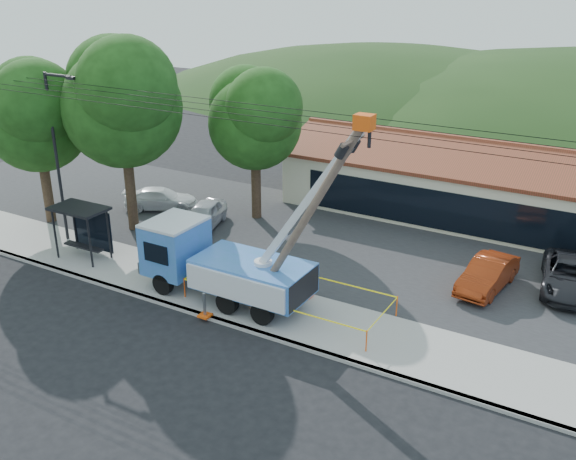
{
  "coord_description": "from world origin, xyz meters",
  "views": [
    {
      "loc": [
        12.34,
        -16.62,
        13.67
      ],
      "look_at": [
        -0.22,
        5.0,
        3.47
      ],
      "focal_mm": 40.0,
      "sensor_mm": 36.0,
      "label": 1
    }
  ],
  "objects_px": {
    "utility_truck": "(221,262)",
    "leaning_pole": "(307,216)",
    "car_silver": "(205,229)",
    "car_red": "(486,290)",
    "car_dark": "(567,292)",
    "car_white": "(162,210)",
    "bus_shelter": "(83,220)"
  },
  "relations": [
    {
      "from": "car_white",
      "to": "car_dark",
      "type": "height_order",
      "value": "car_dark"
    },
    {
      "from": "bus_shelter",
      "to": "car_white",
      "type": "bearing_deg",
      "value": 99.72
    },
    {
      "from": "leaning_pole",
      "to": "car_dark",
      "type": "height_order",
      "value": "leaning_pole"
    },
    {
      "from": "utility_truck",
      "to": "leaning_pole",
      "type": "distance_m",
      "value": 5.36
    },
    {
      "from": "utility_truck",
      "to": "bus_shelter",
      "type": "bearing_deg",
      "value": 179.53
    },
    {
      "from": "leaning_pole",
      "to": "bus_shelter",
      "type": "xyz_separation_m",
      "value": [
        -12.81,
        0.32,
        -2.77
      ]
    },
    {
      "from": "car_silver",
      "to": "car_white",
      "type": "bearing_deg",
      "value": 147.81
    },
    {
      "from": "utility_truck",
      "to": "car_red",
      "type": "relative_size",
      "value": 2.45
    },
    {
      "from": "leaning_pole",
      "to": "car_white",
      "type": "height_order",
      "value": "leaning_pole"
    },
    {
      "from": "leaning_pole",
      "to": "bus_shelter",
      "type": "distance_m",
      "value": 13.11
    },
    {
      "from": "leaning_pole",
      "to": "car_red",
      "type": "xyz_separation_m",
      "value": [
        5.57,
        7.01,
        -4.9
      ]
    },
    {
      "from": "car_red",
      "to": "car_white",
      "type": "distance_m",
      "value": 19.82
    },
    {
      "from": "utility_truck",
      "to": "car_dark",
      "type": "bearing_deg",
      "value": 32.67
    },
    {
      "from": "leaning_pole",
      "to": "car_white",
      "type": "relative_size",
      "value": 2.0
    },
    {
      "from": "car_silver",
      "to": "utility_truck",
      "type": "bearing_deg",
      "value": -64.48
    },
    {
      "from": "utility_truck",
      "to": "car_dark",
      "type": "height_order",
      "value": "utility_truck"
    },
    {
      "from": "utility_truck",
      "to": "car_white",
      "type": "bearing_deg",
      "value": 142.87
    },
    {
      "from": "leaning_pole",
      "to": "car_white",
      "type": "bearing_deg",
      "value": 151.55
    },
    {
      "from": "bus_shelter",
      "to": "car_dark",
      "type": "distance_m",
      "value": 23.33
    },
    {
      "from": "bus_shelter",
      "to": "leaning_pole",
      "type": "bearing_deg",
      "value": -2.66
    },
    {
      "from": "bus_shelter",
      "to": "car_white",
      "type": "xyz_separation_m",
      "value": [
        -1.43,
        7.4,
        -2.13
      ]
    },
    {
      "from": "bus_shelter",
      "to": "car_dark",
      "type": "xyz_separation_m",
      "value": [
        21.65,
        8.41,
        -2.13
      ]
    },
    {
      "from": "car_dark",
      "to": "car_white",
      "type": "bearing_deg",
      "value": 174.03
    },
    {
      "from": "utility_truck",
      "to": "bus_shelter",
      "type": "xyz_separation_m",
      "value": [
        -8.43,
        0.07,
        0.31
      ]
    },
    {
      "from": "car_silver",
      "to": "car_red",
      "type": "xyz_separation_m",
      "value": [
        15.74,
        0.42,
        0.0
      ]
    },
    {
      "from": "leaning_pole",
      "to": "car_dark",
      "type": "xyz_separation_m",
      "value": [
        8.84,
        8.73,
        -4.9
      ]
    },
    {
      "from": "leaning_pole",
      "to": "car_red",
      "type": "height_order",
      "value": "leaning_pole"
    },
    {
      "from": "car_dark",
      "to": "leaning_pole",
      "type": "bearing_deg",
      "value": -143.86
    },
    {
      "from": "car_dark",
      "to": "utility_truck",
      "type": "bearing_deg",
      "value": -155.82
    },
    {
      "from": "car_silver",
      "to": "car_red",
      "type": "bearing_deg",
      "value": -15.32
    },
    {
      "from": "utility_truck",
      "to": "bus_shelter",
      "type": "height_order",
      "value": "utility_truck"
    },
    {
      "from": "car_silver",
      "to": "leaning_pole",
      "type": "bearing_deg",
      "value": -49.83
    }
  ]
}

